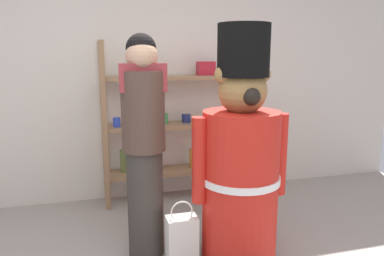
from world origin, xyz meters
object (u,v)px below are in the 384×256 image
at_px(shopping_bag, 182,240).
at_px(teddy_bear_guard, 241,163).
at_px(merchandise_shelf, 176,123).
at_px(person_shopper, 144,142).

bearing_deg(shopping_bag, teddy_bear_guard, -0.54).
xyz_separation_m(merchandise_shelf, person_shopper, (-0.48, -1.07, 0.07)).
relative_size(merchandise_shelf, shopping_bag, 3.34).
relative_size(merchandise_shelf, person_shopper, 0.99).
bearing_deg(merchandise_shelf, teddy_bear_guard, -81.86).
height_order(merchandise_shelf, shopping_bag, merchandise_shelf).
height_order(teddy_bear_guard, person_shopper, teddy_bear_guard).
xyz_separation_m(teddy_bear_guard, person_shopper, (-0.67, 0.24, 0.15)).
height_order(person_shopper, shopping_bag, person_shopper).
xyz_separation_m(merchandise_shelf, teddy_bear_guard, (0.19, -1.31, -0.08)).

